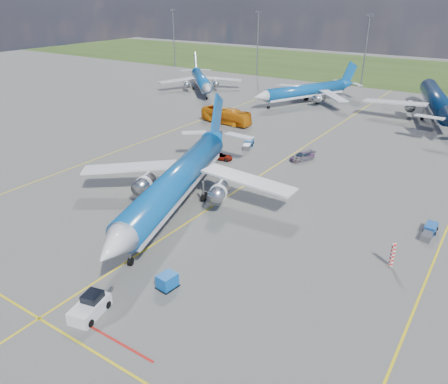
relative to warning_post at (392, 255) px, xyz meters
The scene contains 17 objects.
ground 27.24m from the warning_post, 162.90° to the right, with size 400.00×400.00×0.00m, color #575755.
grass_strip 144.37m from the warning_post, 100.38° to the left, with size 400.00×80.00×0.01m, color #2D4719.
taxiway_lines 32.52m from the warning_post, 142.66° to the left, with size 60.25×160.00×0.02m.
floodlight_masts 103.84m from the warning_post, 98.91° to the left, with size 202.20×0.50×22.70m.
warning_post is the anchor object (origin of this frame).
bg_jet_nw 102.06m from the warning_post, 138.64° to the left, with size 28.87×37.90×9.93m, color #0B509D, non-canonical shape.
bg_jet_nnw 81.74m from the warning_post, 120.94° to the left, with size 29.39×38.58×10.10m, color #0B509D, non-canonical shape.
bg_jet_n 74.12m from the warning_post, 96.55° to the left, with size 37.26×48.90×12.81m, color #071E40, non-canonical shape.
main_airliner 30.05m from the warning_post, behind, with size 35.73×46.90×12.28m, color #0B509D, non-canonical shape.
pushback_tug 33.31m from the warning_post, 132.18° to the right, with size 3.16×6.14×2.04m.
uld_container 25.58m from the warning_post, 137.49° to the right, with size 1.58×1.97×1.58m, color #0C51AD.
apron_bus 63.12m from the warning_post, 140.92° to the left, with size 3.06×13.10×3.65m, color orange.
service_car_a 46.12m from the warning_post, 153.45° to the left, with size 1.60×3.99×1.36m, color #999999.
service_car_b 40.40m from the warning_post, 152.79° to the left, with size 1.96×4.26×1.18m, color #999999.
service_car_c 35.35m from the warning_post, 130.95° to the left, with size 2.12×5.20×1.51m, color #999999.
baggage_tug_w 10.54m from the warning_post, 77.71° to the left, with size 1.39×4.73×1.06m.
baggage_tug_c 45.37m from the warning_post, 141.95° to the left, with size 3.27×5.60×1.22m.
Camera 1 is at (33.36, -37.80, 28.71)m, focal length 35.00 mm.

